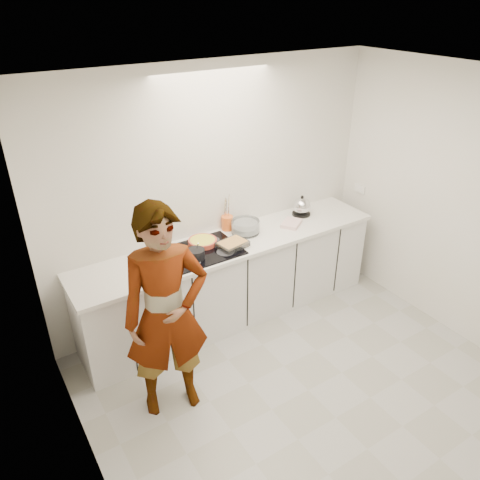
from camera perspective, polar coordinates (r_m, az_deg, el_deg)
floor at (r=4.39m, az=8.31°, el=-17.66°), size 3.60×3.20×0.00m
ceiling at (r=3.11m, az=11.78°, el=17.83°), size 3.60×3.20×0.00m
wall_back at (r=4.74m, az=-3.07°, el=5.50°), size 3.60×0.00×2.60m
wall_left at (r=2.90m, az=-18.88°, el=-12.95°), size 0.00×3.20×2.60m
wall_right at (r=4.88m, az=25.72°, el=3.24°), size 0.02×3.20×2.60m
base_cabinets at (r=4.90m, az=-0.95°, el=-5.09°), size 3.20×0.58×0.87m
countertop at (r=4.67m, az=-1.00°, el=-0.43°), size 3.24×0.64×0.04m
hob at (r=4.49m, az=-4.67°, el=-1.39°), size 0.72×0.54×0.01m
tart_dish at (r=4.60m, az=-4.59°, el=-0.18°), size 0.36×0.36×0.05m
saucepan at (r=4.35m, az=-5.38°, el=-1.69°), size 0.18×0.18×0.16m
baking_dish at (r=4.53m, az=-0.92°, el=-0.49°), size 0.31×0.25×0.05m
mixing_bowl at (r=4.81m, az=0.67°, el=1.59°), size 0.38×0.38×0.14m
tea_towel at (r=5.01m, az=6.29°, el=2.03°), size 0.29×0.28×0.04m
kettle at (r=5.22m, az=7.52°, el=4.04°), size 0.27×0.27×0.23m
utensil_crock at (r=4.87m, az=-1.56°, el=2.11°), size 0.16×0.16×0.15m
cook at (r=3.69m, az=-8.97°, el=-8.93°), size 0.75×0.57×1.85m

